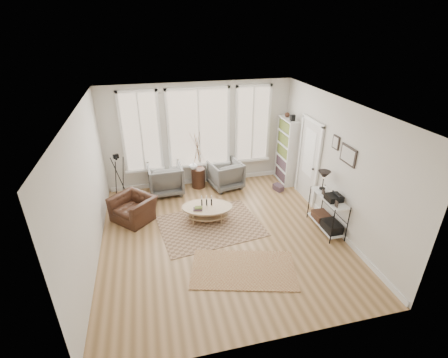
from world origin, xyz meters
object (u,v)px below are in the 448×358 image
object	(u,v)px
low_shelf	(328,210)
armchair_left	(166,179)
coffee_table	(207,209)
armchair_right	(225,174)
bookcase	(286,151)
accent_chair	(133,208)
side_table	(198,162)

from	to	relation	value
low_shelf	armchair_left	xyz separation A→B (m)	(-3.42, 2.62, -0.09)
coffee_table	armchair_right	bearing A→B (deg)	61.94
coffee_table	bookcase	bearing A→B (deg)	30.26
bookcase	armchair_left	world-z (taller)	bookcase
low_shelf	accent_chair	bearing A→B (deg)	161.37
bookcase	accent_chair	distance (m)	4.51
side_table	bookcase	bearing A→B (deg)	-5.05
bookcase	accent_chair	world-z (taller)	bookcase
armchair_left	side_table	bearing A→B (deg)	-174.97
bookcase	low_shelf	distance (m)	2.56
coffee_table	armchair_left	size ratio (longest dim) A/B	1.43
low_shelf	coffee_table	size ratio (longest dim) A/B	0.99
coffee_table	armchair_left	distance (m)	1.84
bookcase	accent_chair	size ratio (longest dim) A/B	2.23
coffee_table	armchair_left	xyz separation A→B (m)	(-0.84, 1.64, 0.12)
side_table	accent_chair	xyz separation A→B (m)	(-1.79, -1.30, -0.47)
coffee_table	accent_chair	world-z (taller)	accent_chair
bookcase	armchair_left	size ratio (longest dim) A/B	2.24
bookcase	armchair_left	xyz separation A→B (m)	(-3.47, 0.10, -0.54)
armchair_right	bookcase	bearing A→B (deg)	166.49
side_table	accent_chair	size ratio (longest dim) A/B	1.74
bookcase	low_shelf	xyz separation A→B (m)	(-0.06, -2.52, -0.44)
coffee_table	armchair_left	world-z (taller)	armchair_left
armchair_left	accent_chair	world-z (taller)	armchair_left
bookcase	armchair_right	world-z (taller)	bookcase
armchair_right	side_table	distance (m)	0.86
low_shelf	armchair_left	size ratio (longest dim) A/B	1.42
armchair_right	side_table	size ratio (longest dim) A/B	0.54
bookcase	armchair_right	bearing A→B (deg)	178.90
bookcase	side_table	bearing A→B (deg)	174.95
armchair_left	armchair_right	size ratio (longest dim) A/B	1.07
side_table	coffee_table	bearing A→B (deg)	-92.86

